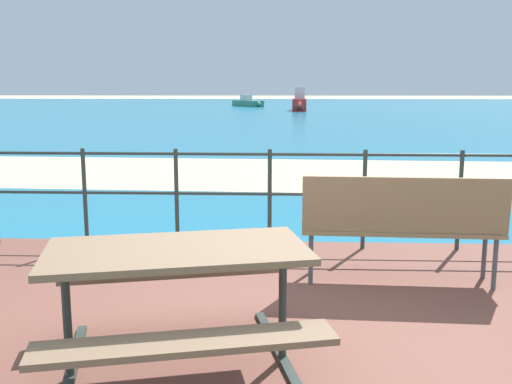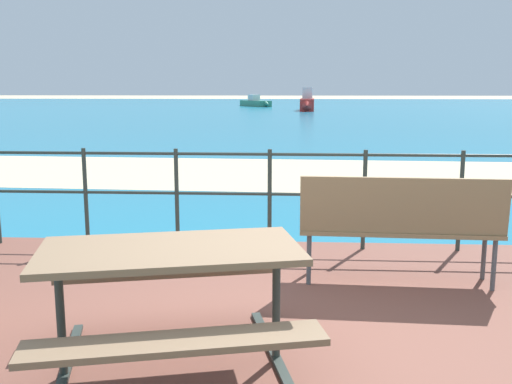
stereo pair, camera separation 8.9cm
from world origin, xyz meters
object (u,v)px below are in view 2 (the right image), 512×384
boat_near (307,103)px  boat_mid (256,103)px  park_bench (401,220)px  picnic_table (171,278)px

boat_near → boat_mid: 10.45m
park_bench → boat_near: boat_near is taller
picnic_table → boat_near: (1.93, 41.20, -0.07)m
park_bench → boat_near: size_ratio=0.34×
park_bench → boat_near: (0.30, 39.57, -0.07)m
picnic_table → boat_mid: 50.72m
picnic_table → boat_mid: bearing=79.3°
boat_mid → boat_near: bearing=-4.5°
picnic_table → park_bench: 2.31m
boat_mid → park_bench: bearing=-24.9°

